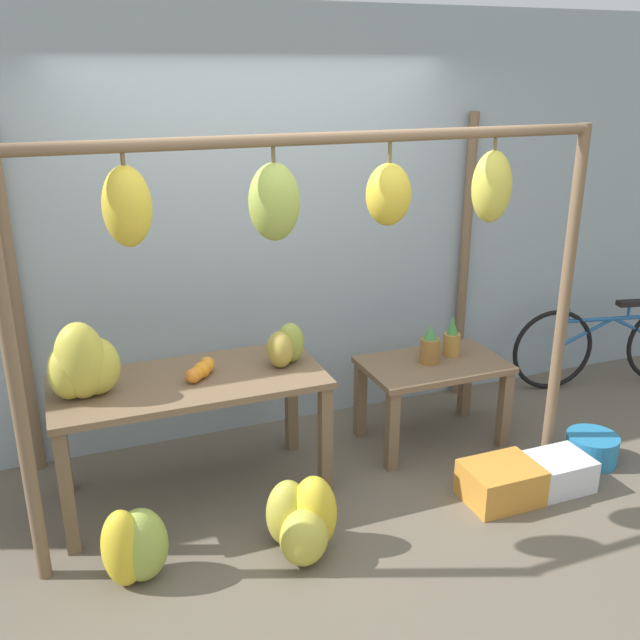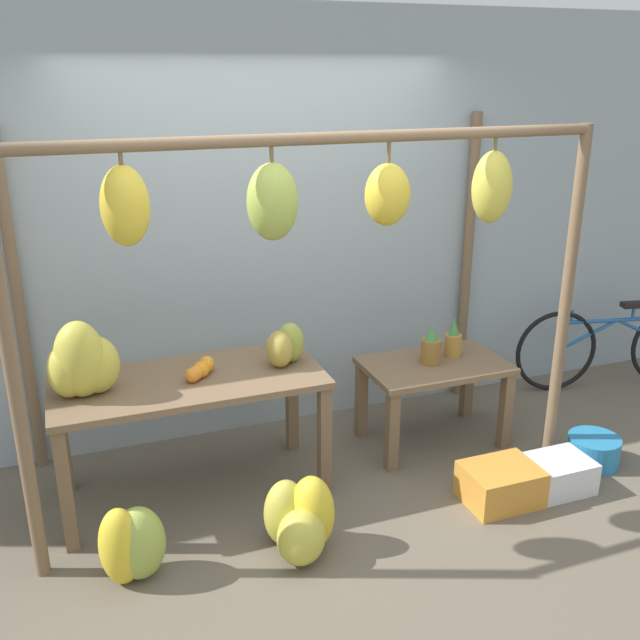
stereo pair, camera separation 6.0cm
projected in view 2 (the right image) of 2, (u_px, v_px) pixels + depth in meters
The scene contains 15 objects.
ground_plane at pixel (335, 525), 3.99m from camera, with size 20.00×20.00×0.00m, color #665B4C.
shop_wall_back at pixel (262, 230), 4.70m from camera, with size 8.00×0.08×2.80m.
stall_awning at pixel (314, 235), 3.75m from camera, with size 3.14×1.25×2.13m.
display_table_main at pixel (189, 396), 4.08m from camera, with size 1.53×0.70×0.75m.
display_table_side at pixel (434, 379), 4.74m from camera, with size 0.94×0.58×0.58m.
banana_pile_on_table at pixel (82, 363), 3.79m from camera, with size 0.40×0.41×0.42m.
orange_pile at pixel (200, 369), 4.05m from camera, with size 0.20×0.22×0.10m.
pineapple_cluster at pixel (441, 344), 4.71m from camera, with size 0.32×0.18×0.28m.
banana_pile_ground_left at pixel (131, 544), 3.51m from camera, with size 0.37×0.28×0.42m.
banana_pile_ground_right at pixel (300, 520), 3.72m from camera, with size 0.44×0.49×0.42m.
fruit_crate_white at pixel (501, 484), 4.18m from camera, with size 0.43×0.34×0.22m.
blue_bucket at pixel (593, 450), 4.58m from camera, with size 0.33×0.33×0.18m.
parked_bicycle at pixel (614, 346), 5.60m from camera, with size 1.59×0.38×0.70m.
papaya_pile at pixel (286, 345), 4.21m from camera, with size 0.26×0.26×0.25m.
fruit_crate_purple at pixel (557, 474), 4.30m from camera, with size 0.39×0.30×0.20m.
Camera 2 is at (-1.26, -3.12, 2.43)m, focal length 40.00 mm.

